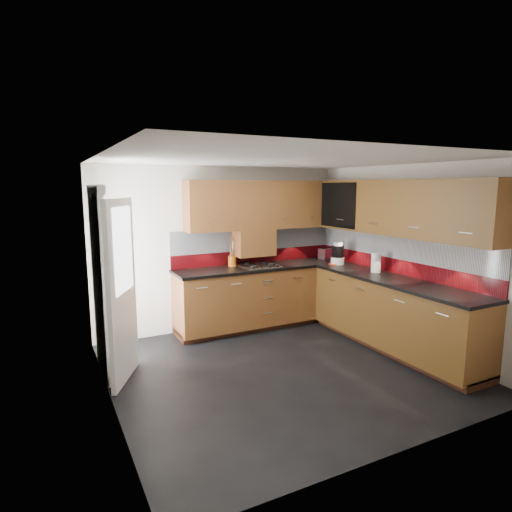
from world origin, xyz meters
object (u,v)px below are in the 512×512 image
gas_hob (259,265)px  food_processor (338,254)px  toaster (327,254)px  utensil_pot (232,260)px

gas_hob → food_processor: 1.22m
toaster → food_processor: size_ratio=0.83×
utensil_pot → food_processor: 1.61m
gas_hob → toaster: (1.30, 0.10, 0.07)m
utensil_pot → toaster: utensil_pot is taller
toaster → food_processor: food_processor is taller
toaster → food_processor: bearing=-107.4°
gas_hob → food_processor: food_processor is taller
gas_hob → food_processor: bearing=-18.7°
utensil_pot → food_processor: size_ratio=1.30×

